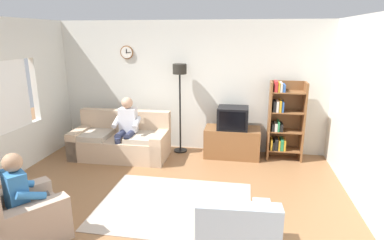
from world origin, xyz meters
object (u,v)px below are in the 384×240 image
tv (233,118)px  person_in_left_armchair (25,192)px  tv_stand (232,142)px  armchair_near_window (21,218)px  bookshelf (283,120)px  armchair_near_bookshelf (236,240)px  floor_lamp (180,84)px  couch (121,142)px  person_on_couch (127,125)px

tv → person_in_left_armchair: 3.86m
tv_stand → armchair_near_window: armchair_near_window is taller
tv_stand → bookshelf: (0.98, 0.07, 0.49)m
tv_stand → person_in_left_armchair: 3.88m
armchair_near_bookshelf → armchair_near_window: bearing=-179.7°
person_in_left_armchair → bookshelf: bearing=44.0°
floor_lamp → armchair_near_window: (-1.27, -3.28, -1.16)m
armchair_near_bookshelf → tv_stand: bearing=93.5°
bookshelf → armchair_near_window: (-3.34, -3.25, -0.50)m
armchair_near_window → floor_lamp: bearing=68.8°
armchair_near_window → couch: bearing=87.0°
couch → person_on_couch: bearing=-31.4°
armchair_near_window → person_in_left_armchair: bearing=53.3°
tv_stand → armchair_near_bookshelf: size_ratio=1.19×
person_in_left_armchair → floor_lamp: bearing=69.2°
person_in_left_armchair → armchair_near_window: bearing=-126.7°
couch → armchair_near_bookshelf: size_ratio=2.06×
bookshelf → armchair_near_bookshelf: bookshelf is taller
tv → armchair_near_bookshelf: (0.19, -3.14, -0.53)m
tv → armchair_near_window: 3.98m
floor_lamp → person_on_couch: 1.35m
floor_lamp → tv: bearing=-6.4°
floor_lamp → armchair_near_bookshelf: 3.69m
bookshelf → floor_lamp: floor_lamp is taller
couch → armchair_near_window: 2.79m
tv → person_on_couch: (-2.04, -0.47, -0.12)m
bookshelf → armchair_near_bookshelf: size_ratio=1.69×
couch → floor_lamp: size_ratio=1.03×
floor_lamp → person_on_couch: floor_lamp is taller
tv_stand → bookshelf: bearing=4.1°
tv_stand → bookshelf: bookshelf is taller
person_on_couch → person_in_left_armchair: person_on_couch is taller
bookshelf → couch: bearing=-171.9°
bookshelf → person_in_left_armchair: (-3.29, -3.18, -0.18)m
floor_lamp → person_on_couch: (-0.95, -0.60, -0.75)m
floor_lamp → armchair_near_bookshelf: bearing=-68.5°
tv_stand → person_in_left_armchair: bearing=-126.7°
bookshelf → armchair_near_bookshelf: bearing=-103.7°
person_on_couch → armchair_near_window: bearing=-97.0°
bookshelf → armchair_near_window: 4.69m
couch → person_in_left_armchair: (-0.09, -2.72, 0.29)m
couch → bookshelf: bookshelf is taller
floor_lamp → person_in_left_armchair: floor_lamp is taller
tv_stand → person_on_couch: 2.14m
tv_stand → person_on_couch: (-2.04, -0.50, 0.40)m
bookshelf → armchair_near_bookshelf: 3.36m
bookshelf → floor_lamp: 2.17m
couch → person_in_left_armchair: size_ratio=1.71×
armchair_near_window → person_on_couch: 2.73m
tv → bookshelf: bearing=5.5°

